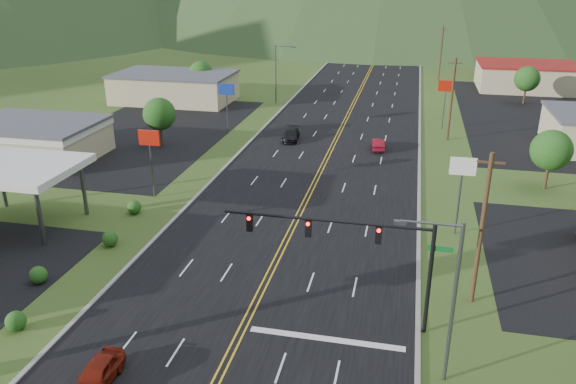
% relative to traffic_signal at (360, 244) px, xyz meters
% --- Properties ---
extents(traffic_signal, '(13.10, 0.43, 7.00)m').
position_rel_traffic_signal_xyz_m(traffic_signal, '(0.00, 0.00, 0.00)').
color(traffic_signal, black).
rests_on(traffic_signal, ground).
extents(streetlight_east, '(3.28, 0.25, 9.00)m').
position_rel_traffic_signal_xyz_m(streetlight_east, '(4.70, -4.00, -0.15)').
color(streetlight_east, '#59595E').
rests_on(streetlight_east, ground).
extents(streetlight_west, '(3.28, 0.25, 9.00)m').
position_rel_traffic_signal_xyz_m(streetlight_west, '(-18.16, 56.00, -0.15)').
color(streetlight_west, '#59595E').
rests_on(streetlight_west, ground).
extents(gas_canopy, '(10.00, 8.00, 5.30)m').
position_rel_traffic_signal_xyz_m(gas_canopy, '(-28.48, 8.00, -0.46)').
color(gas_canopy, white).
rests_on(gas_canopy, ground).
extents(building_west_mid, '(14.40, 10.40, 4.10)m').
position_rel_traffic_signal_xyz_m(building_west_mid, '(-38.48, 24.00, -3.06)').
color(building_west_mid, tan).
rests_on(building_west_mid, ground).
extents(building_west_far, '(18.40, 11.40, 4.50)m').
position_rel_traffic_signal_xyz_m(building_west_far, '(-34.48, 54.00, -3.07)').
color(building_west_far, tan).
rests_on(building_west_far, ground).
extents(building_east_far, '(16.40, 12.40, 4.50)m').
position_rel_traffic_signal_xyz_m(building_east_far, '(21.52, 76.00, -3.07)').
color(building_east_far, tan).
rests_on(building_east_far, ground).
extents(pole_sign_west_a, '(2.00, 0.18, 6.40)m').
position_rel_traffic_signal_xyz_m(pole_sign_west_a, '(-20.48, 16.00, -0.28)').
color(pole_sign_west_a, '#59595E').
rests_on(pole_sign_west_a, ground).
extents(pole_sign_west_b, '(2.00, 0.18, 6.40)m').
position_rel_traffic_signal_xyz_m(pole_sign_west_b, '(-20.48, 38.00, -0.28)').
color(pole_sign_west_b, '#59595E').
rests_on(pole_sign_west_b, ground).
extents(pole_sign_east_a, '(2.00, 0.18, 6.40)m').
position_rel_traffic_signal_xyz_m(pole_sign_east_a, '(6.52, 14.00, -0.28)').
color(pole_sign_east_a, '#59595E').
rests_on(pole_sign_east_a, ground).
extents(pole_sign_east_b, '(2.00, 0.18, 6.40)m').
position_rel_traffic_signal_xyz_m(pole_sign_east_b, '(6.52, 46.00, -0.28)').
color(pole_sign_east_b, '#59595E').
rests_on(pole_sign_east_b, ground).
extents(tree_west_a, '(3.84, 3.84, 5.82)m').
position_rel_traffic_signal_xyz_m(tree_west_a, '(-26.48, 31.00, -1.44)').
color(tree_west_a, '#382314').
rests_on(tree_west_a, ground).
extents(tree_west_b, '(3.84, 3.84, 5.82)m').
position_rel_traffic_signal_xyz_m(tree_west_b, '(-31.48, 58.00, -1.44)').
color(tree_west_b, '#382314').
rests_on(tree_west_b, ground).
extents(tree_east_a, '(3.84, 3.84, 5.82)m').
position_rel_traffic_signal_xyz_m(tree_east_a, '(15.52, 26.00, -1.44)').
color(tree_east_a, '#382314').
rests_on(tree_east_a, ground).
extents(tree_east_b, '(3.84, 3.84, 5.82)m').
position_rel_traffic_signal_xyz_m(tree_east_b, '(19.52, 64.00, -1.44)').
color(tree_east_b, '#382314').
rests_on(tree_east_b, ground).
extents(utility_pole_a, '(1.60, 0.28, 10.00)m').
position_rel_traffic_signal_xyz_m(utility_pole_a, '(7.02, 4.00, -0.20)').
color(utility_pole_a, '#382314').
rests_on(utility_pole_a, ground).
extents(utility_pole_b, '(1.60, 0.28, 10.00)m').
position_rel_traffic_signal_xyz_m(utility_pole_b, '(7.02, 41.00, -0.20)').
color(utility_pole_b, '#382314').
rests_on(utility_pole_b, ground).
extents(utility_pole_c, '(1.60, 0.28, 10.00)m').
position_rel_traffic_signal_xyz_m(utility_pole_c, '(7.02, 81.00, -0.20)').
color(utility_pole_c, '#382314').
rests_on(utility_pole_c, ground).
extents(utility_pole_d, '(1.60, 0.28, 10.00)m').
position_rel_traffic_signal_xyz_m(utility_pole_d, '(7.02, 121.00, -0.20)').
color(utility_pole_d, '#382314').
rests_on(utility_pole_d, ground).
extents(car_red_near, '(1.69, 3.95, 1.33)m').
position_rel_traffic_signal_xyz_m(car_red_near, '(-12.30, -8.29, -4.67)').
color(car_red_near, maroon).
rests_on(car_red_near, ground).
extents(car_dark_mid, '(2.23, 4.69, 1.32)m').
position_rel_traffic_signal_xyz_m(car_dark_mid, '(-11.88, 36.62, -4.67)').
color(car_dark_mid, black).
rests_on(car_dark_mid, ground).
extents(car_red_far, '(1.75, 4.06, 1.30)m').
position_rel_traffic_signal_xyz_m(car_red_far, '(-1.10, 35.17, -4.68)').
color(car_red_far, maroon).
rests_on(car_red_far, ground).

